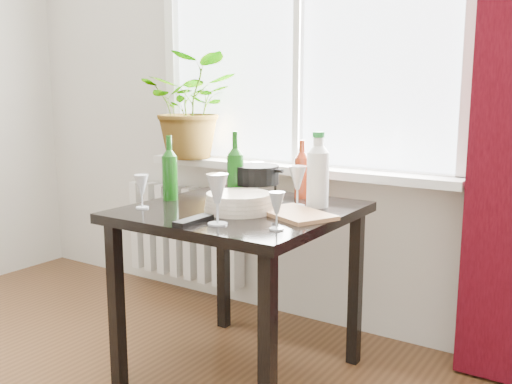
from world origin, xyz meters
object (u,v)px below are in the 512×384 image
Objects in this scene: wine_bottle_right at (235,167)px; wineglass_far_right at (277,211)px; wineglass_front_right at (217,199)px; cleaning_bottle at (318,169)px; wineglass_front_left at (142,191)px; table at (241,229)px; tv_remote at (193,221)px; bottle_amber at (302,169)px; radiator at (185,232)px; potted_plant at (193,106)px; wine_bottle_left at (170,168)px; wineglass_back_left at (257,177)px; fondue_pot at (256,183)px; plate_stack at (239,203)px; cutting_board at (296,214)px; wineglass_back_center at (297,186)px.

wineglass_far_right is (0.41, -0.33, -0.09)m from wine_bottle_right.
cleaning_bottle is at bearing 72.37° from wineglass_front_right.
wineglass_front_left is (-0.59, -0.42, -0.09)m from cleaning_bottle.
table is 4.79× the size of tv_remote.
wineglass_front_left is at bearing -127.54° from bottle_amber.
wineglass_far_right is at bearing -36.66° from radiator.
potted_plant is 1.33m from wineglass_far_right.
wineglass_far_right is 0.96× the size of wineglass_front_left.
wine_bottle_left is 0.29m from wine_bottle_right.
wineglass_back_left is (-0.45, 0.56, 0.01)m from wineglass_far_right.
wineglass_back_left reaches higher than radiator.
wineglass_back_left is at bearing 99.68° from wine_bottle_right.
wineglass_front_right reaches higher than wineglass_front_left.
fondue_pot is at bearing 30.20° from wine_bottle_left.
wineglass_far_right is 0.91× the size of wineglass_back_left.
cleaning_bottle is 0.73m from wineglass_front_left.
wineglass_front_right is at bearing -107.63° from cleaning_bottle.
wineglass_back_left reaches higher than wineglass_far_right.
plate_stack is (0.37, 0.17, -0.03)m from wineglass_front_left.
potted_plant is 3.21× the size of tv_remote.
wineglass_back_left is 0.65× the size of fondue_pot.
wineglass_front_left is (0.52, -0.87, 0.43)m from radiator.
table is 2.98× the size of wine_bottle_left.
cleaning_bottle reaches higher than cutting_board.
wineglass_back_center is at bearing 109.45° from wineglass_far_right.
plate_stack is at bearing -50.71° from wine_bottle_right.
wineglass_front_right is 0.69× the size of plate_stack.
plate_stack reaches higher than table.
bottle_amber is 0.40m from cutting_board.
wineglass_front_right is at bearing -44.06° from radiator.
wine_bottle_left is at bearing 150.39° from wineglass_front_right.
fondue_pot is (0.30, 0.39, 0.01)m from wineglass_front_left.
cutting_board is at bearing -64.45° from bottle_amber.
wineglass_back_left is 0.19m from fondue_pot.
table is 0.43m from wineglass_far_right.
cleaning_bottle reaches higher than wine_bottle_right.
tv_remote is (-0.17, -0.47, -0.08)m from wineglass_back_center.
wineglass_front_left is 0.41m from plate_stack.
table is at bearing -38.00° from potted_plant.
bottle_amber is at bearing 80.91° from plate_stack.
potted_plant is 3.80× the size of wineglass_back_left.
fondue_pot is at bearing 149.80° from cutting_board.
table is 0.43m from wine_bottle_left.
wineglass_back_left reaches higher than plate_stack.
cleaning_bottle is at bearing 35.93° from table.
wine_bottle_right reaches higher than wineglass_far_right.
wineglass_back_center is at bearing -28.85° from wineglass_back_left.
radiator is at bearing 126.72° from wine_bottle_left.
wine_bottle_right is 2.26× the size of wineglass_far_right.
wine_bottle_right is 1.02× the size of cutting_board.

